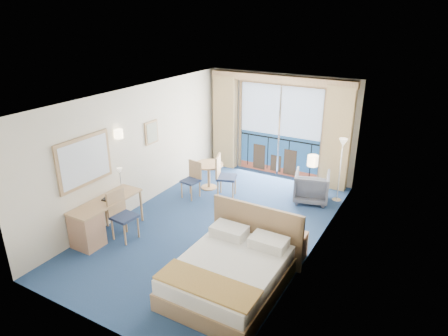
% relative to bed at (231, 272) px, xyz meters
% --- Properties ---
extents(floor, '(6.50, 6.50, 0.00)m').
position_rel_bed_xyz_m(floor, '(-1.20, 1.61, -0.30)').
color(floor, navy).
rests_on(floor, ground).
extents(room_walls, '(4.04, 6.54, 2.72)m').
position_rel_bed_xyz_m(room_walls, '(-1.20, 1.61, 1.48)').
color(room_walls, beige).
rests_on(room_walls, ground).
extents(balcony_door, '(2.36, 0.03, 2.52)m').
position_rel_bed_xyz_m(balcony_door, '(-1.21, 4.82, 0.84)').
color(balcony_door, navy).
rests_on(balcony_door, room_walls).
extents(curtain_left, '(0.65, 0.22, 2.55)m').
position_rel_bed_xyz_m(curtain_left, '(-2.75, 4.68, 0.98)').
color(curtain_left, tan).
rests_on(curtain_left, room_walls).
extents(curtain_right, '(0.65, 0.22, 2.55)m').
position_rel_bed_xyz_m(curtain_right, '(0.35, 4.68, 0.98)').
color(curtain_right, tan).
rests_on(curtain_right, room_walls).
extents(pelmet, '(3.80, 0.25, 0.18)m').
position_rel_bed_xyz_m(pelmet, '(-1.20, 4.71, 2.28)').
color(pelmet, tan).
rests_on(pelmet, room_walls).
extents(mirror, '(0.05, 1.25, 0.95)m').
position_rel_bed_xyz_m(mirror, '(-3.17, 0.11, 1.25)').
color(mirror, tan).
rests_on(mirror, room_walls).
extents(wall_print, '(0.04, 0.42, 0.52)m').
position_rel_bed_xyz_m(wall_print, '(-3.17, 2.06, 1.30)').
color(wall_print, tan).
rests_on(wall_print, room_walls).
extents(sconce_left, '(0.18, 0.18, 0.18)m').
position_rel_bed_xyz_m(sconce_left, '(-3.14, 1.01, 1.55)').
color(sconce_left, '#FFE3B2').
rests_on(sconce_left, room_walls).
extents(sconce_right, '(0.18, 0.18, 0.18)m').
position_rel_bed_xyz_m(sconce_right, '(0.74, 1.46, 1.55)').
color(sconce_right, '#FFE3B2').
rests_on(sconce_right, room_walls).
extents(bed, '(1.70, 2.02, 1.07)m').
position_rel_bed_xyz_m(bed, '(0.00, 0.00, 0.00)').
color(bed, tan).
rests_on(bed, ground).
extents(nightstand, '(0.38, 0.36, 0.50)m').
position_rel_bed_xyz_m(nightstand, '(0.59, 1.31, -0.05)').
color(nightstand, '#A87859').
rests_on(nightstand, ground).
extents(phone, '(0.22, 0.19, 0.08)m').
position_rel_bed_xyz_m(phone, '(0.54, 1.34, 0.24)').
color(phone, white).
rests_on(phone, nightstand).
extents(armchair, '(0.94, 0.96, 0.72)m').
position_rel_bed_xyz_m(armchair, '(0.11, 3.69, 0.06)').
color(armchair, '#434752').
rests_on(armchair, ground).
extents(floor_lamp, '(0.21, 0.21, 1.52)m').
position_rel_bed_xyz_m(floor_lamp, '(0.65, 3.99, 0.85)').
color(floor_lamp, silver).
rests_on(floor_lamp, ground).
extents(desk, '(0.53, 1.55, 0.73)m').
position_rel_bed_xyz_m(desk, '(-2.93, -0.15, 0.10)').
color(desk, tan).
rests_on(desk, ground).
extents(desk_chair, '(0.47, 0.46, 0.98)m').
position_rel_bed_xyz_m(desk_chair, '(-2.58, 0.30, 0.26)').
color(desk_chair, '#212D4E').
rests_on(desk_chair, ground).
extents(folder, '(0.35, 0.29, 0.03)m').
position_rel_bed_xyz_m(folder, '(-2.86, 0.36, 0.44)').
color(folder, black).
rests_on(folder, desk).
extents(desk_lamp, '(0.12, 0.12, 0.47)m').
position_rel_bed_xyz_m(desk_lamp, '(-3.00, 0.79, 0.77)').
color(desk_lamp, silver).
rests_on(desk_lamp, desk).
extents(round_table, '(0.72, 0.72, 0.65)m').
position_rel_bed_xyz_m(round_table, '(-2.34, 3.12, 0.19)').
color(round_table, tan).
rests_on(round_table, ground).
extents(table_chair_a, '(0.57, 0.56, 1.03)m').
position_rel_bed_xyz_m(table_chair_a, '(-1.79, 2.88, 0.28)').
color(table_chair_a, '#212D4E').
rests_on(table_chair_a, ground).
extents(table_chair_b, '(0.42, 0.43, 0.87)m').
position_rel_bed_xyz_m(table_chair_b, '(-2.42, 2.53, 0.19)').
color(table_chair_b, '#212D4E').
rests_on(table_chair_b, ground).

